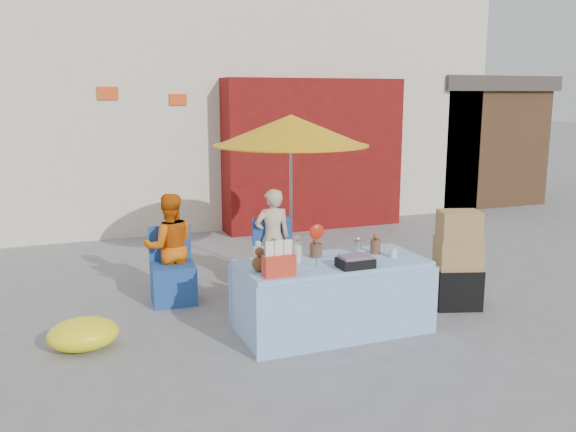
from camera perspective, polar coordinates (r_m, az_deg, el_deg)
name	(u,v)px	position (r m, az deg, el deg)	size (l,w,h in m)	color
ground	(280,323)	(6.40, -0.74, -10.01)	(80.00, 80.00, 0.00)	slate
backdrop	(177,57)	(13.38, -10.31, 14.43)	(14.00, 8.00, 7.80)	silver
market_table	(332,295)	(6.11, 4.11, -7.37)	(1.88, 0.89, 1.14)	#9CCBFA
chair_left	(173,280)	(7.07, -10.69, -5.93)	(0.51, 0.50, 0.85)	#1F448F
chair_right	(276,269)	(7.38, -1.09, -4.99)	(0.51, 0.50, 0.85)	#1F448F
vendor_orange	(170,247)	(7.10, -11.01, -2.84)	(0.60, 0.47, 1.23)	#DF5E0B
vendor_beige	(272,238)	(7.42, -1.46, -2.08)	(0.45, 0.29, 1.22)	beige
umbrella	(291,131)	(7.47, 0.28, 7.96)	(1.90, 1.90, 2.09)	gray
box_stack	(457,263)	(6.98, 15.56, -4.27)	(0.59, 0.54, 1.09)	black
tarp_bundle	(83,334)	(6.05, -18.60, -10.43)	(0.65, 0.52, 0.29)	yellow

